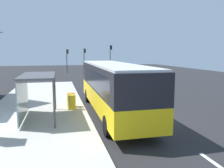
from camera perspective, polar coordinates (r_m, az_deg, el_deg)
The scene contains 19 objects.
ground_plane at distance 26.78m, azimuth -2.81°, elevation -0.39°, with size 56.00×92.00×0.04m, color #262628.
sidewalk_platform at distance 14.58m, azimuth -18.84°, elevation -7.49°, with size 6.20×30.00×0.18m, color beige.
lane_stripe_seg_0 at distance 8.89m, azimuth 26.03°, elevation -18.65°, with size 0.16×2.20×0.01m, color silver.
lane_stripe_seg_1 at distance 12.81m, azimuth 11.44°, elevation -9.75°, with size 0.16×2.20×0.01m, color silver.
lane_stripe_seg_2 at distance 17.30m, azimuth 4.37°, elevation -4.96°, with size 0.16×2.20×0.01m, color silver.
lane_stripe_seg_3 at distance 22.01m, azimuth 0.32°, elevation -2.14°, with size 0.16×2.20×0.01m, color silver.
lane_stripe_seg_4 at distance 26.83m, azimuth -2.28°, elevation -0.31°, with size 0.16×2.20×0.01m, color silver.
lane_stripe_seg_5 at distance 31.70m, azimuth -4.09°, elevation 0.95°, with size 0.16×2.20×0.01m, color silver.
lane_stripe_seg_6 at distance 36.61m, azimuth -5.41°, elevation 1.88°, with size 0.16×2.20×0.01m, color silver.
lane_stripe_seg_7 at distance 41.53m, azimuth -6.43°, elevation 2.59°, with size 0.16×2.20×0.01m, color silver.
bus at distance 14.01m, azimuth 0.08°, elevation -0.35°, with size 2.63×11.03×3.21m.
white_van at distance 37.76m, azimuth -2.72°, elevation 4.13°, with size 2.12×5.24×2.30m.
sedan_near at distance 48.21m, azimuth -5.03°, elevation 4.29°, with size 1.98×4.47×1.52m.
recycling_bin_yellow at distance 14.95m, azimuth -10.30°, elevation -4.58°, with size 0.52×0.52×0.95m, color yellow.
recycling_bin_orange at distance 15.64m, azimuth -10.46°, elevation -4.03°, with size 0.52×0.52×0.95m, color orange.
traffic_light_near_side at distance 45.29m, azimuth -0.35°, elevation 7.62°, with size 0.49×0.28×5.44m.
traffic_light_far_side at distance 44.90m, azimuth -11.39°, elevation 6.82°, with size 0.49×0.28×4.61m.
traffic_light_median at distance 45.98m, azimuth -7.05°, elevation 7.08°, with size 0.49×0.28×4.79m.
bus_shelter at distance 13.08m, azimuth -19.71°, elevation -0.29°, with size 1.80×4.00×2.50m.
Camera 1 is at (-5.03, -12.02, 3.87)m, focal length 35.67 mm.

